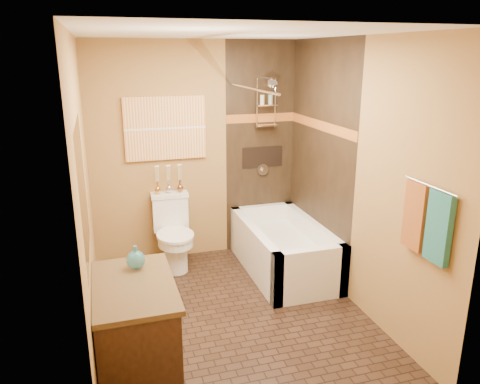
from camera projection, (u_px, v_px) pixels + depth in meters
name	position (u px, v px, depth m)	size (l,w,h in m)	color
floor	(233.00, 316.00, 4.36)	(3.00, 3.00, 0.00)	black
wall_left	(86.00, 199.00, 3.66)	(0.02, 3.00, 2.50)	olive
wall_right	(357.00, 177.00, 4.33)	(0.02, 3.00, 2.50)	olive
wall_back	(197.00, 153.00, 5.37)	(2.40, 0.02, 2.50)	olive
wall_front	(306.00, 257.00, 2.63)	(2.40, 0.02, 2.50)	olive
ceiling	(232.00, 33.00, 3.64)	(3.00, 3.00, 0.00)	silver
alcove_tile_back	(260.00, 149.00, 5.58)	(0.85, 0.01, 2.50)	black
alcove_tile_right	(319.00, 160.00, 5.02)	(0.01, 1.50, 2.50)	black
mosaic_band_back	(261.00, 118.00, 5.46)	(0.85, 0.01, 0.10)	#90441A
mosaic_band_right	(320.00, 125.00, 4.91)	(0.01, 1.50, 0.10)	#90441A
alcove_niche	(262.00, 157.00, 5.61)	(0.50, 0.01, 0.25)	black
shower_fixtures	(266.00, 115.00, 5.37)	(0.24, 0.33, 1.16)	silver
curtain_rod	(250.00, 88.00, 4.58)	(0.03, 0.03, 1.55)	silver
towel_bar	(430.00, 186.00, 3.30)	(0.02, 0.02, 0.55)	silver
towel_teal	(439.00, 228.00, 3.26)	(0.05, 0.22, 0.52)	#1D625B
towel_rust	(415.00, 216.00, 3.50)	(0.05, 0.22, 0.52)	brown
sunset_painting	(165.00, 128.00, 5.17)	(0.90, 0.04, 0.70)	orange
vanity_mirror	(83.00, 192.00, 2.97)	(0.01, 1.00, 0.90)	white
bathtub	(283.00, 252.00, 5.21)	(0.80, 1.50, 0.55)	white
toilet	(173.00, 232.00, 5.24)	(0.43, 0.63, 0.82)	white
vanity	(136.00, 335.00, 3.36)	(0.56, 0.92, 0.81)	black
teal_bottle	(136.00, 257.00, 3.45)	(0.14, 0.14, 0.22)	#29727D
bud_vases	(169.00, 178.00, 5.25)	(0.32, 0.07, 0.32)	#CD8C40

